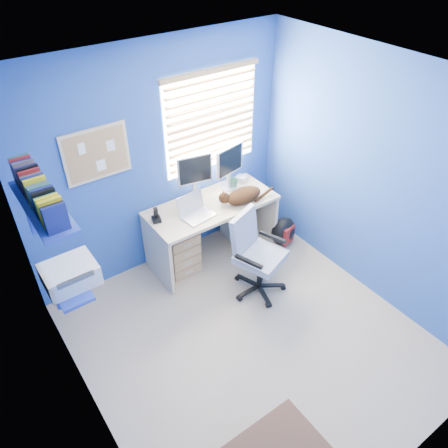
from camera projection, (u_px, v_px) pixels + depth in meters
floor at (250, 339)px, 4.29m from camera, size 3.00×3.20×0.00m
ceiling at (264, 89)px, 2.78m from camera, size 3.00×3.20×0.00m
wall_back at (160, 162)px, 4.57m from camera, size 3.00×0.01×2.50m
wall_front at (431, 384)px, 2.50m from camera, size 3.00×0.01×2.50m
wall_left at (76, 325)px, 2.84m from camera, size 0.01×3.20×2.50m
wall_right at (376, 183)px, 4.23m from camera, size 0.01×3.20×2.50m
desk at (212, 230)px, 5.07m from camera, size 1.47×0.65×0.74m
laptop at (198, 208)px, 4.59m from camera, size 0.36×0.30×0.22m
monitor_left at (194, 177)px, 4.79m from camera, size 0.42×0.20×0.54m
monitor_right at (229, 168)px, 4.95m from camera, size 0.42×0.20×0.54m
phone at (156, 214)px, 4.55m from camera, size 0.12×0.13×0.17m
mug at (234, 183)px, 5.11m from camera, size 0.10×0.09×0.10m
cd_spindle at (242, 179)px, 5.22m from camera, size 0.13×0.13×0.07m
cat at (244, 195)px, 4.85m from camera, size 0.49×0.35×0.16m
tower_pc at (237, 224)px, 5.40m from camera, size 0.19×0.44×0.45m
drawer_boxes at (182, 252)px, 4.92m from camera, size 0.35×0.28×0.54m
yellow_book at (237, 243)px, 5.27m from camera, size 0.03×0.17×0.24m
backpack at (283, 231)px, 5.35m from camera, size 0.38×0.32×0.38m
office_chair at (256, 264)px, 4.64m from camera, size 0.70×0.70×0.94m
window_blinds at (212, 121)px, 4.67m from camera, size 1.15×0.05×1.10m
corkboard at (97, 154)px, 4.08m from camera, size 0.64×0.02×0.52m
wall_shelves at (54, 236)px, 3.28m from camera, size 0.42×0.90×1.05m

